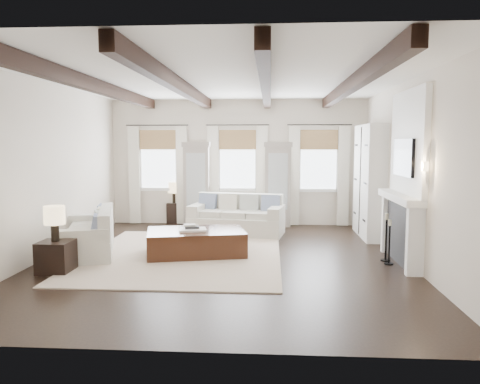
# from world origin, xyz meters

# --- Properties ---
(ground) EXTENTS (7.50, 7.50, 0.00)m
(ground) POSITION_xyz_m (0.00, 0.00, 0.00)
(ground) COLOR black
(ground) RESTS_ON ground
(room_shell) EXTENTS (6.54, 7.54, 3.22)m
(room_shell) POSITION_xyz_m (0.75, 0.90, 1.89)
(room_shell) COLOR beige
(room_shell) RESTS_ON ground
(area_rug) EXTENTS (3.60, 4.33, 0.02)m
(area_rug) POSITION_xyz_m (-0.78, 0.30, 0.01)
(area_rug) COLOR beige
(area_rug) RESTS_ON ground
(sofa_back) EXTENTS (2.26, 1.32, 0.91)m
(sofa_back) POSITION_xyz_m (0.07, 2.47, 0.36)
(sofa_back) COLOR silver
(sofa_back) RESTS_ON ground
(sofa_left) EXTENTS (1.46, 2.17, 0.85)m
(sofa_left) POSITION_xyz_m (-2.56, 0.32, 0.34)
(sofa_left) COLOR silver
(sofa_left) RESTS_ON ground
(ottoman) EXTENTS (1.99, 1.49, 0.47)m
(ottoman) POSITION_xyz_m (-0.55, 0.35, 0.23)
(ottoman) COLOR black
(ottoman) RESTS_ON ground
(tray) EXTENTS (0.57, 0.48, 0.04)m
(tray) POSITION_xyz_m (-0.61, 0.29, 0.49)
(tray) COLOR white
(tray) RESTS_ON ottoman
(book_lower) EXTENTS (0.30, 0.25, 0.04)m
(book_lower) POSITION_xyz_m (-0.62, 0.32, 0.53)
(book_lower) COLOR #262628
(book_lower) RESTS_ON tray
(book_upper) EXTENTS (0.25, 0.21, 0.03)m
(book_upper) POSITION_xyz_m (-0.67, 0.35, 0.56)
(book_upper) COLOR beige
(book_upper) RESTS_ON book_lower
(side_table_front) EXTENTS (0.51, 0.51, 0.51)m
(side_table_front) POSITION_xyz_m (-2.64, -0.98, 0.26)
(side_table_front) COLOR black
(side_table_front) RESTS_ON ground
(lamp_front) EXTENTS (0.33, 0.33, 0.58)m
(lamp_front) POSITION_xyz_m (-2.64, -0.98, 0.90)
(lamp_front) COLOR black
(lamp_front) RESTS_ON side_table_front
(side_table_back) EXTENTS (0.36, 0.36, 0.53)m
(side_table_back) POSITION_xyz_m (-1.67, 3.80, 0.27)
(side_table_back) COLOR black
(side_table_back) RESTS_ON ground
(lamp_back) EXTENTS (0.32, 0.32, 0.55)m
(lamp_back) POSITION_xyz_m (-1.67, 3.80, 0.91)
(lamp_back) COLOR black
(lamp_back) RESTS_ON side_table_back
(candlestick_near) EXTENTS (0.16, 0.16, 0.78)m
(candlestick_near) POSITION_xyz_m (2.90, -0.12, 0.32)
(candlestick_near) COLOR black
(candlestick_near) RESTS_ON ground
(candlestick_far) EXTENTS (0.17, 0.17, 0.85)m
(candlestick_far) POSITION_xyz_m (2.90, 0.11, 0.35)
(candlestick_far) COLOR black
(candlestick_far) RESTS_ON ground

